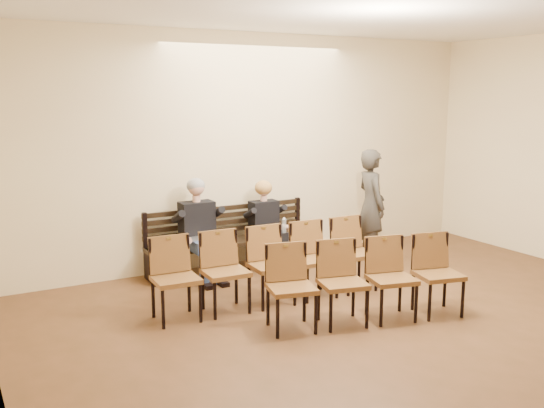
% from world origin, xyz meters
% --- Properties ---
extents(ground, '(10.00, 10.00, 0.00)m').
position_xyz_m(ground, '(0.00, 0.00, 0.00)').
color(ground, brown).
rests_on(ground, ground).
extents(room_walls, '(8.02, 10.01, 3.51)m').
position_xyz_m(room_walls, '(0.00, 0.79, 2.54)').
color(room_walls, '#F6E4B1').
rests_on(room_walls, ground).
extents(bench, '(2.60, 0.90, 0.45)m').
position_xyz_m(bench, '(-0.58, 4.65, 0.23)').
color(bench, black).
rests_on(bench, ground).
extents(seated_man, '(0.60, 0.83, 1.44)m').
position_xyz_m(seated_man, '(-1.15, 4.53, 0.72)').
color(seated_man, black).
rests_on(seated_man, ground).
extents(seated_woman, '(0.52, 0.72, 1.21)m').
position_xyz_m(seated_woman, '(-0.06, 4.53, 0.60)').
color(seated_woman, black).
rests_on(seated_woman, ground).
extents(laptop, '(0.41, 0.35, 0.26)m').
position_xyz_m(laptop, '(-1.18, 4.39, 0.58)').
color(laptop, '#BCBCC0').
rests_on(laptop, bench).
extents(water_bottle, '(0.07, 0.07, 0.22)m').
position_xyz_m(water_bottle, '(0.06, 4.23, 0.56)').
color(water_bottle, silver).
rests_on(water_bottle, bench).
extents(bag, '(0.43, 0.30, 0.31)m').
position_xyz_m(bag, '(-0.04, 4.46, 0.16)').
color(bag, black).
rests_on(bag, ground).
extents(passerby, '(0.62, 0.82, 2.02)m').
position_xyz_m(passerby, '(1.53, 4.05, 1.01)').
color(passerby, '#34302A').
rests_on(passerby, ground).
extents(chair_row_front, '(2.38, 1.05, 0.96)m').
position_xyz_m(chair_row_front, '(-0.13, 2.00, 0.48)').
color(chair_row_front, brown).
rests_on(chair_row_front, ground).
extents(chair_row_back, '(3.00, 0.65, 0.97)m').
position_xyz_m(chair_row_back, '(-0.79, 3.06, 0.49)').
color(chair_row_back, brown).
rests_on(chair_row_back, ground).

